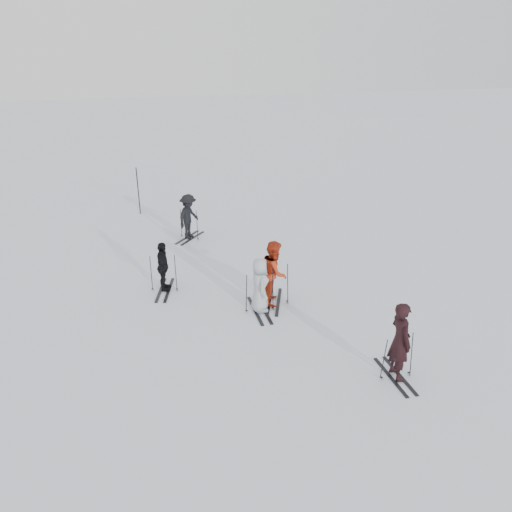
{
  "coord_description": "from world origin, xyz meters",
  "views": [
    {
      "loc": [
        -3.56,
        -13.36,
        7.46
      ],
      "look_at": [
        0.0,
        1.0,
        1.0
      ],
      "focal_mm": 35.0,
      "sensor_mm": 36.0,
      "label": 1
    }
  ],
  "objects": [
    {
      "name": "skis_red",
      "position": [
        0.23,
        -0.36,
        0.67
      ],
      "size": [
        2.05,
        1.53,
        1.33
      ],
      "primitive_type": null,
      "rotation": [
        0.0,
        0.0,
        1.22
      ],
      "color": "black",
      "rests_on": "ground"
    },
    {
      "name": "skier_near_dark",
      "position": [
        2.06,
        -4.63,
        0.99
      ],
      "size": [
        0.48,
        0.73,
        1.97
      ],
      "primitive_type": "imported",
      "rotation": [
        0.0,
        0.0,
        1.59
      ],
      "color": "black",
      "rests_on": "ground"
    },
    {
      "name": "skis_uphill_far",
      "position": [
        -1.63,
        5.65,
        0.63
      ],
      "size": [
        1.91,
        1.81,
        1.26
      ],
      "primitive_type": null,
      "rotation": [
        0.0,
        0.0,
        0.88
      ],
      "color": "black",
      "rests_on": "ground"
    },
    {
      "name": "skis_near_dark",
      "position": [
        2.06,
        -4.63,
        0.59
      ],
      "size": [
        1.64,
        0.89,
        1.18
      ],
      "primitive_type": null,
      "rotation": [
        0.0,
        0.0,
        1.59
      ],
      "color": "black",
      "rests_on": "ground"
    },
    {
      "name": "skier_red",
      "position": [
        0.23,
        -0.36,
        0.99
      ],
      "size": [
        1.04,
        1.16,
        1.99
      ],
      "primitive_type": "imported",
      "rotation": [
        0.0,
        0.0,
        1.22
      ],
      "color": "#B22E14",
      "rests_on": "ground"
    },
    {
      "name": "skier_uphill_far",
      "position": [
        -1.63,
        5.65,
        0.9
      ],
      "size": [
        1.26,
        1.33,
        1.81
      ],
      "primitive_type": "imported",
      "rotation": [
        0.0,
        0.0,
        0.88
      ],
      "color": "black",
      "rests_on": "ground"
    },
    {
      "name": "skier_uphill_left",
      "position": [
        -2.98,
        1.24,
        0.81
      ],
      "size": [
        0.62,
        1.02,
        1.63
      ],
      "primitive_type": "imported",
      "rotation": [
        0.0,
        0.0,
        1.33
      ],
      "color": "black",
      "rests_on": "ground"
    },
    {
      "name": "skis_uphill_left",
      "position": [
        -2.98,
        1.24,
        0.64
      ],
      "size": [
        1.92,
        1.32,
        1.27
      ],
      "primitive_type": null,
      "rotation": [
        0.0,
        0.0,
        1.33
      ],
      "color": "black",
      "rests_on": "ground"
    },
    {
      "name": "skier_grey",
      "position": [
        -0.33,
        -0.76,
        0.83
      ],
      "size": [
        0.53,
        0.81,
        1.66
      ],
      "primitive_type": "imported",
      "rotation": [
        0.0,
        0.0,
        1.57
      ],
      "color": "#AAAEB3",
      "rests_on": "ground"
    },
    {
      "name": "ground",
      "position": [
        0.0,
        0.0,
        0.0
      ],
      "size": [
        120.0,
        120.0,
        0.0
      ],
      "primitive_type": "plane",
      "color": "silver",
      "rests_on": "ground"
    },
    {
      "name": "skis_grey",
      "position": [
        -0.33,
        -0.76,
        0.66
      ],
      "size": [
        1.8,
        0.95,
        1.31
      ],
      "primitive_type": null,
      "rotation": [
        0.0,
        0.0,
        1.57
      ],
      "color": "black",
      "rests_on": "ground"
    },
    {
      "name": "piste_marker",
      "position": [
        -3.48,
        9.27,
        1.09
      ],
      "size": [
        0.06,
        0.06,
        2.18
      ],
      "primitive_type": "cylinder",
      "rotation": [
        0.0,
        0.0,
        -0.37
      ],
      "color": "black",
      "rests_on": "ground"
    }
  ]
}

